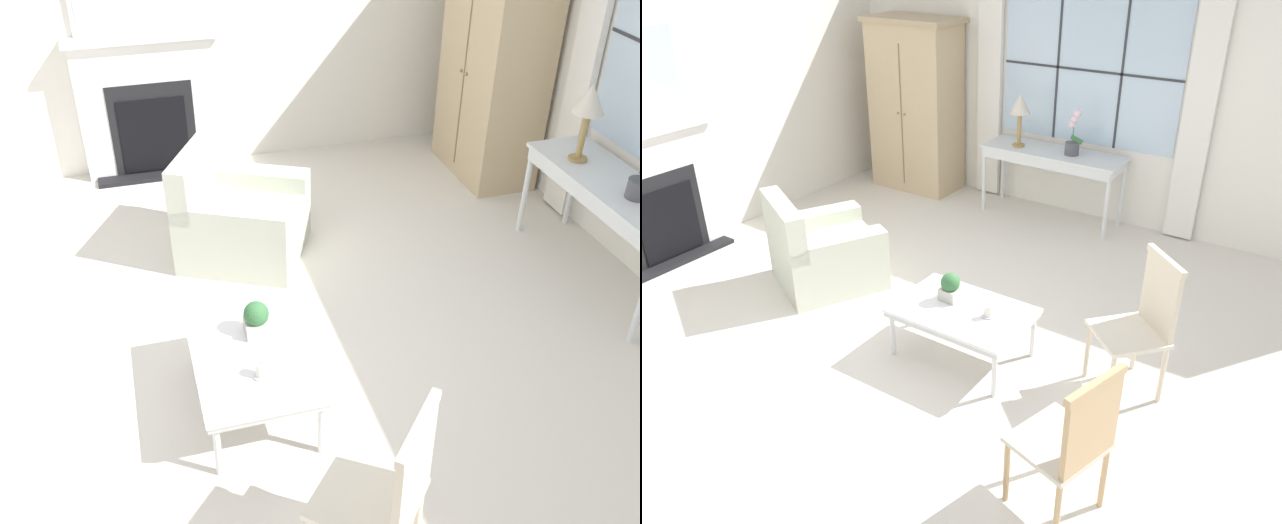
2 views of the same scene
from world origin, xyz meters
TOP-DOWN VIEW (x-y plane):
  - ground_plane at (0.00, 0.00)m, footprint 14.00×14.00m
  - wall_left at (-3.03, 0.60)m, footprint 0.06×7.20m
  - fireplace at (-2.91, -0.33)m, footprint 0.34×1.34m
  - armoire at (-2.06, 2.66)m, footprint 1.12×0.63m
  - console_table at (-0.20, 2.68)m, footprint 1.58×0.52m
  - table_lamp at (-0.60, 2.62)m, footprint 0.23×0.23m
  - armchair_upholstered at (-1.25, 0.17)m, footprint 1.15×1.16m
  - side_chair_wooden at (1.67, 0.30)m, footprint 0.62×0.62m
  - coffee_table at (0.43, -0.07)m, footprint 1.01×0.67m
  - potted_plant_small at (0.28, -0.00)m, footprint 0.15×0.15m
  - pillar_candle at (0.65, -0.05)m, footprint 0.09×0.09m

SIDE VIEW (x-z plane):
  - ground_plane at x=0.00m, z-range 0.00..0.00m
  - armchair_upholstered at x=-1.25m, z-range -0.15..0.72m
  - coffee_table at x=0.43m, z-range 0.16..0.58m
  - pillar_candle at x=0.65m, z-range 0.40..0.51m
  - potted_plant_small at x=0.28m, z-range 0.41..0.63m
  - side_chair_wooden at x=1.67m, z-range 0.07..1.10m
  - console_table at x=-0.20m, z-range 0.31..1.09m
  - fireplace at x=-2.91m, z-range -0.35..1.85m
  - armoire at x=-2.06m, z-range 0.01..2.05m
  - table_lamp at x=-0.60m, z-range 0.93..1.51m
  - wall_left at x=-3.03m, z-range 0.00..2.80m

